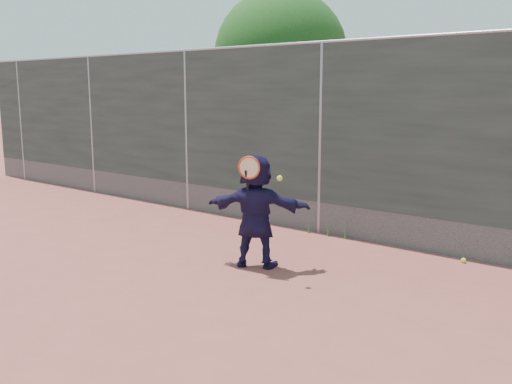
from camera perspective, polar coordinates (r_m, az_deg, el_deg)
The scene contains 7 objects.
ground at distance 6.77m, azimuth -10.12°, elevation -9.65°, with size 80.00×80.00×0.00m, color #9E4C42.
player at distance 7.35m, azimuth 0.00°, elevation -1.89°, with size 1.37×0.44×1.48m, color #18153A.
ball_ground at distance 8.14m, azimuth 20.05°, elevation -6.44°, with size 0.07×0.07×0.07m, color #C6F737.
fence at distance 9.08m, azimuth 6.48°, elevation 5.72°, with size 20.00×0.06×3.03m.
swing_action at distance 7.04m, azimuth -0.41°, elevation 2.21°, with size 0.68×0.17×0.51m.
tree_left at distance 13.19m, azimuth 3.16°, elevation 13.03°, with size 3.15×3.00×4.53m.
weed_clump at distance 9.05m, azimuth 7.48°, elevation -3.61°, with size 0.68×0.07×0.30m.
Camera 1 is at (4.84, -4.15, 2.27)m, focal length 40.00 mm.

